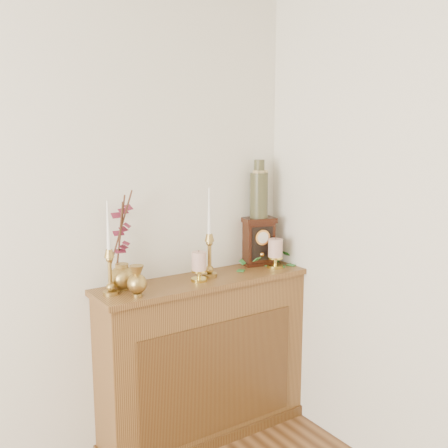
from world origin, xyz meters
TOP-DOWN VIEW (x-y plane):
  - room_walls at (0.00, 0.00)m, footprint 4.08×4.58m
  - console_shelf at (1.40, 2.10)m, footprint 1.24×0.34m
  - candlestick_left at (0.86, 2.10)m, footprint 0.08×0.08m
  - candlestick_center at (1.44, 2.11)m, footprint 0.08×0.08m
  - bud_vase at (0.96, 2.00)m, footprint 0.10×0.10m
  - ginger_jar at (0.96, 2.18)m, footprint 0.21×0.22m
  - pillar_candle_left at (1.35, 2.06)m, footprint 0.09×0.09m
  - pillar_candle_right at (1.86, 2.06)m, footprint 0.10×0.10m
  - ivy_garland at (1.81, 2.08)m, footprint 0.43×0.19m
  - mantel_clock at (1.83, 2.18)m, footprint 0.22×0.18m
  - ceramic_vase at (1.83, 2.18)m, footprint 0.11×0.11m

SIDE VIEW (x-z plane):
  - console_shelf at x=1.40m, z-range -0.03..0.90m
  - ivy_garland at x=1.81m, z-range 0.90..0.98m
  - bud_vase at x=0.96m, z-range 0.93..1.08m
  - pillar_candle_left at x=1.35m, z-range 0.93..1.10m
  - pillar_candle_right at x=1.86m, z-range 0.93..1.12m
  - mantel_clock at x=1.83m, z-range 0.93..1.21m
  - candlestick_left at x=0.86m, z-range 0.85..1.32m
  - candlestick_center at x=1.44m, z-range 0.84..1.34m
  - ginger_jar at x=0.96m, z-range 0.90..1.41m
  - ceramic_vase at x=1.83m, z-range 1.20..1.54m
  - room_walls at x=0.00m, z-range 0.36..3.00m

